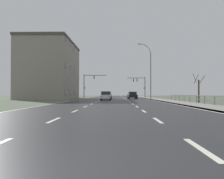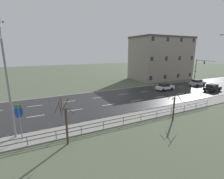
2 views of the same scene
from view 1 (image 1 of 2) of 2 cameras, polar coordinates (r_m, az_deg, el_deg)
name	(u,v)px [view 1 (image 1 of 2)]	position (r m, az deg, el deg)	size (l,w,h in m)	color
ground_plane	(114,99)	(51.21, 0.58, -2.37)	(160.00, 160.00, 0.12)	#4C5642
road_asphalt_strip	(115,98)	(63.20, 0.69, -2.03)	(14.00, 120.00, 0.03)	#232326
sidewalk_right	(146,98)	(63.70, 8.29, -1.97)	(3.00, 120.00, 0.12)	gray
guardrail	(209,99)	(25.74, 22.46, -2.03)	(0.07, 33.12, 1.00)	#515459
street_lamp_midground	(150,72)	(49.95, 9.14, 4.19)	(2.73, 0.24, 11.64)	slate
traffic_signal_right	(140,84)	(62.16, 6.88, 1.44)	(4.71, 0.36, 5.50)	#38383A
traffic_signal_left	(88,82)	(60.93, -5.73, 1.76)	(5.87, 0.36, 6.11)	#38383A
car_far_right	(107,95)	(53.44, -1.10, -1.38)	(1.95, 4.16, 1.57)	#B7B7BC
car_near_left	(132,95)	(51.08, 4.92, -1.40)	(2.03, 4.20, 1.57)	black
car_near_right	(106,96)	(42.42, -1.49, -1.50)	(1.86, 4.11, 1.57)	silver
brick_building	(51,70)	(54.74, -14.61, 4.49)	(10.22, 18.00, 12.71)	gray
bare_tree_mid	(199,89)	(33.44, 20.17, 0.08)	(1.35, 1.38, 3.90)	#423328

